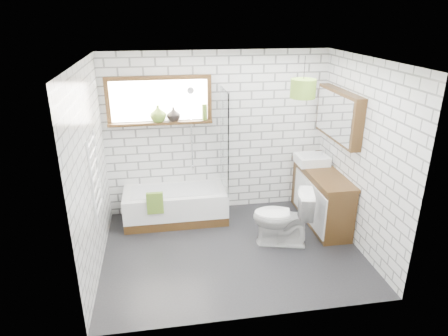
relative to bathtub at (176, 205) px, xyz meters
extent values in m
cube|color=black|center=(0.70, -0.96, -0.25)|extent=(3.40, 2.60, 0.01)
cube|color=white|center=(0.70, -0.96, 2.26)|extent=(3.40, 2.60, 0.01)
cube|color=white|center=(0.70, 0.34, 1.00)|extent=(3.40, 0.01, 2.50)
cube|color=white|center=(0.70, -2.27, 1.00)|extent=(3.40, 0.01, 2.50)
cube|color=white|center=(-1.01, -0.96, 1.00)|extent=(0.01, 2.60, 2.50)
cube|color=white|center=(2.40, -0.96, 1.00)|extent=(0.01, 2.60, 2.50)
cube|color=#34200E|center=(-0.15, 0.30, 1.55)|extent=(1.52, 0.16, 0.68)
cube|color=white|center=(-0.96, -0.96, 0.95)|extent=(0.06, 0.52, 1.00)
cube|color=#34200E|center=(2.32, -0.36, 1.40)|extent=(0.16, 1.20, 0.70)
cylinder|color=silver|center=(0.30, 0.30, 1.10)|extent=(0.02, 0.02, 1.30)
cube|color=white|center=(0.00, 0.00, 0.00)|extent=(1.54, 0.68, 0.50)
cube|color=white|center=(0.75, 0.00, 1.00)|extent=(0.02, 0.72, 1.50)
cube|color=#5B8026|center=(-0.30, -0.34, 0.23)|extent=(0.23, 0.06, 0.32)
cube|color=tan|center=(-0.29, -0.34, 0.23)|extent=(0.18, 0.05, 0.24)
cube|color=#34200E|center=(2.17, -0.39, 0.16)|extent=(0.46, 1.43, 0.82)
cube|color=white|center=(2.11, -0.05, 0.64)|extent=(0.47, 0.41, 0.14)
cylinder|color=silver|center=(2.27, -0.05, 0.70)|extent=(0.04, 0.04, 0.16)
imported|color=white|center=(1.40, -0.90, 0.16)|extent=(0.64, 0.88, 0.81)
imported|color=olive|center=(-0.18, 0.27, 1.35)|extent=(0.30, 0.30, 0.25)
imported|color=black|center=(0.04, 0.27, 1.34)|extent=(0.26, 0.26, 0.21)
cylinder|color=olive|center=(0.50, 0.27, 1.35)|extent=(0.08, 0.08, 0.23)
cylinder|color=#5B8026|center=(1.65, -0.67, 1.85)|extent=(0.32, 0.32, 0.24)
camera|label=1|loc=(-0.16, -5.50, 2.77)|focal=32.00mm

